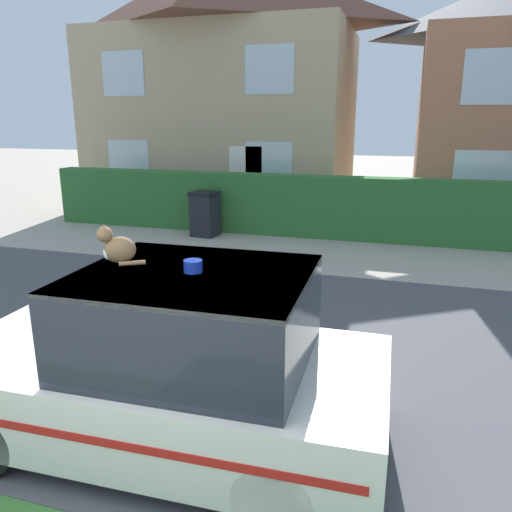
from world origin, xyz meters
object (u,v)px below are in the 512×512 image
at_px(police_car, 174,365).
at_px(house_left, 225,80).
at_px(wheelie_bin, 205,214).
at_px(cat, 117,247).

xyz_separation_m(police_car, house_left, (-4.31, 13.11, 3.36)).
distance_m(police_car, wheelie_bin, 8.37).
relative_size(police_car, wheelie_bin, 3.53).
relative_size(police_car, cat, 10.52).
relative_size(police_car, house_left, 0.45).
bearing_deg(cat, wheelie_bin, -103.94).
distance_m(cat, wheelie_bin, 8.60).
relative_size(cat, house_left, 0.04).
bearing_deg(house_left, wheelie_bin, -75.53).
bearing_deg(police_car, wheelie_bin, -70.88).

